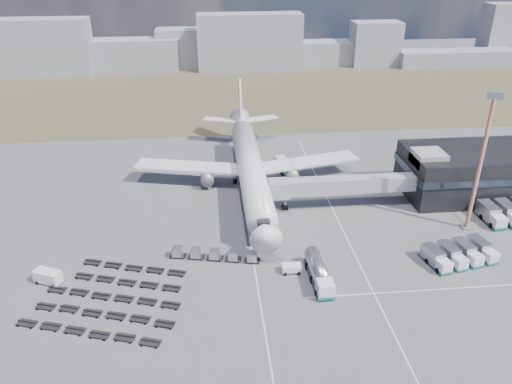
{
  "coord_description": "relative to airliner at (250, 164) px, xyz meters",
  "views": [
    {
      "loc": [
        -8.61,
        -68.42,
        49.35
      ],
      "look_at": [
        0.29,
        21.14,
        4.0
      ],
      "focal_mm": 35.0,
      "sensor_mm": 36.0,
      "label": 1
    }
  ],
  "objects": [
    {
      "name": "ground",
      "position": [
        0.0,
        -32.38,
        -5.29
      ],
      "size": [
        420.0,
        420.0,
        0.0
      ],
      "primitive_type": "plane",
      "color": "#565659",
      "rests_on": "ground"
    },
    {
      "name": "airliner",
      "position": [
        0.0,
        0.0,
        0.0
      ],
      "size": [
        51.59,
        64.53,
        17.62
      ],
      "color": "white",
      "rests_on": "ground"
    },
    {
      "name": "floodlight_mast",
      "position": [
        39.86,
        -22.63,
        8.05
      ],
      "size": [
        2.53,
        2.06,
        26.63
      ],
      "rotation": [
        0.0,
        0.0,
        -0.33
      ],
      "color": "red",
      "rests_on": "ground"
    },
    {
      "name": "catering_truck",
      "position": [
        8.64,
        7.33,
        -3.88
      ],
      "size": [
        3.62,
        6.39,
        2.76
      ],
      "rotation": [
        0.0,
        0.0,
        0.2
      ],
      "color": "white",
      "rests_on": "ground"
    },
    {
      "name": "skyline",
      "position": [
        -12.65,
        117.94,
        3.64
      ],
      "size": [
        303.95,
        24.0,
        24.6
      ],
      "color": "gray",
      "rests_on": "ground"
    },
    {
      "name": "service_trucks_near",
      "position": [
        33.25,
        -33.03,
        -3.9
      ],
      "size": [
        12.58,
        8.58,
        2.56
      ],
      "rotation": [
        0.0,
        0.0,
        0.21
      ],
      "color": "white",
      "rests_on": "ground"
    },
    {
      "name": "uld_row",
      "position": [
        -8.62,
        -28.5,
        -4.26
      ],
      "size": [
        15.77,
        4.92,
        1.73
      ],
      "rotation": [
        0.0,
        0.0,
        -0.21
      ],
      "color": "black",
      "rests_on": "ground"
    },
    {
      "name": "grass_strip",
      "position": [
        0.0,
        77.62,
        -5.29
      ],
      "size": [
        420.0,
        90.0,
        0.01
      ],
      "primitive_type": "cube",
      "color": "brown",
      "rests_on": "ground"
    },
    {
      "name": "utility_van",
      "position": [
        -35.43,
        -32.53,
        -4.12
      ],
      "size": [
        4.82,
        3.65,
        2.34
      ],
      "primitive_type": "cube",
      "rotation": [
        0.0,
        0.0,
        -0.43
      ],
      "color": "white",
      "rests_on": "ground"
    },
    {
      "name": "terminal",
      "position": [
        47.77,
        -8.41,
        -0.04
      ],
      "size": [
        30.4,
        16.4,
        11.0
      ],
      "color": "black",
      "rests_on": "ground"
    },
    {
      "name": "jet_bridge",
      "position": [
        15.9,
        -11.95,
        -0.24
      ],
      "size": [
        30.3,
        3.8,
        7.05
      ],
      "color": "#939399",
      "rests_on": "ground"
    },
    {
      "name": "baggage_dollies",
      "position": [
        -24.67,
        -37.93,
        -4.95
      ],
      "size": [
        25.0,
        22.7,
        0.68
      ],
      "rotation": [
        0.0,
        0.0,
        -0.3
      ],
      "color": "black",
      "rests_on": "ground"
    },
    {
      "name": "fuel_tanker",
      "position": [
        7.98,
        -36.38,
        -3.57
      ],
      "size": [
        2.99,
        10.73,
        3.44
      ],
      "rotation": [
        0.0,
        0.0,
        0.03
      ],
      "color": "white",
      "rests_on": "ground"
    },
    {
      "name": "service_trucks_far",
      "position": [
        49.18,
        -20.68,
        -3.66
      ],
      "size": [
        10.14,
        7.83,
        3.0
      ],
      "rotation": [
        0.0,
        0.0,
        0.04
      ],
      "color": "white",
      "rests_on": "ground"
    },
    {
      "name": "lane_markings",
      "position": [
        9.77,
        -29.38,
        -5.29
      ],
      "size": [
        47.12,
        110.0,
        0.01
      ],
      "color": "silver",
      "rests_on": "ground"
    },
    {
      "name": "pushback_tug",
      "position": [
        4.0,
        -33.5,
        -4.57
      ],
      "size": [
        3.19,
        1.82,
        1.44
      ],
      "primitive_type": "cube",
      "rotation": [
        0.0,
        0.0,
        -0.01
      ],
      "color": "white",
      "rests_on": "ground"
    }
  ]
}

